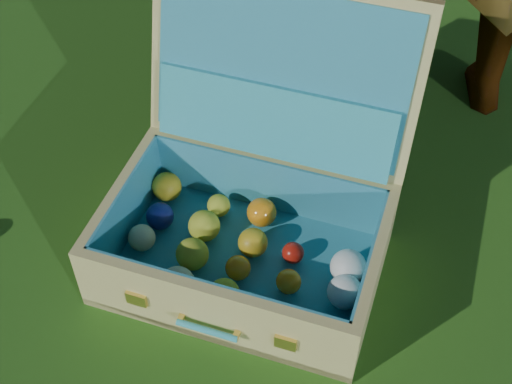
% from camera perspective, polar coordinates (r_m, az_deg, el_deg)
% --- Properties ---
extents(ground, '(60.00, 60.00, 0.00)m').
position_cam_1_polar(ground, '(1.77, -7.18, -7.24)').
color(ground, '#215114').
rests_on(ground, ground).
extents(suitcase, '(0.68, 0.64, 0.62)m').
position_cam_1_polar(suitcase, '(1.70, -0.10, -0.23)').
color(suitcase, '#D1C370').
rests_on(suitcase, ground).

